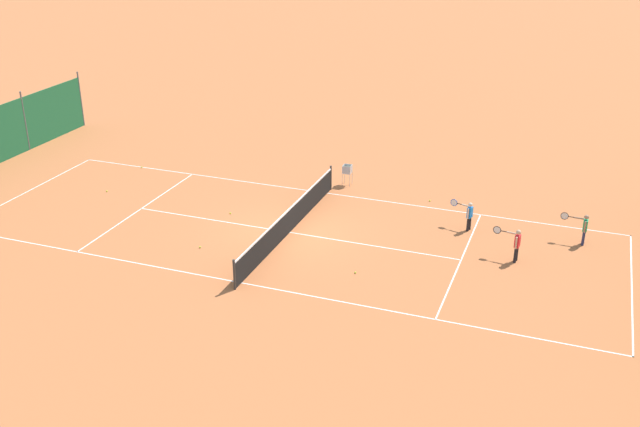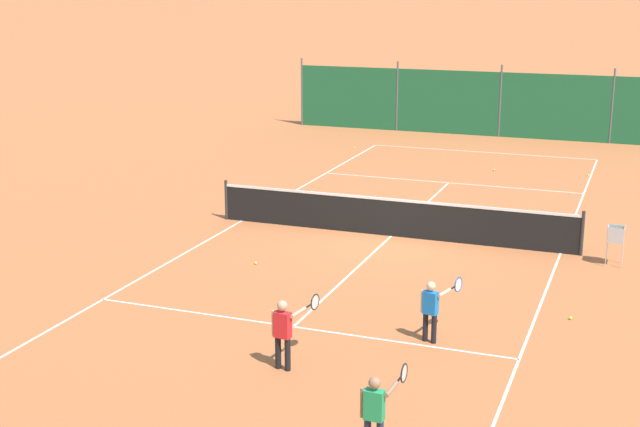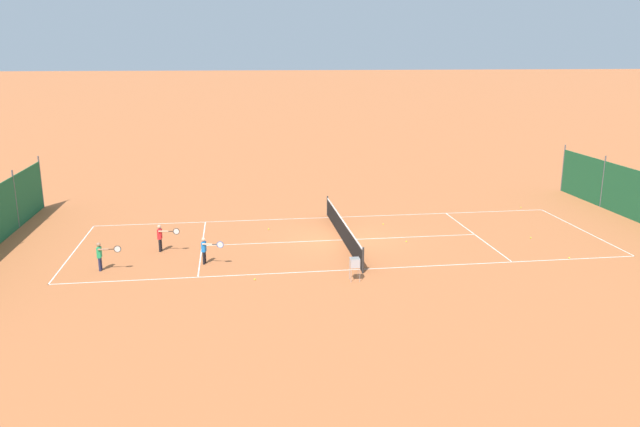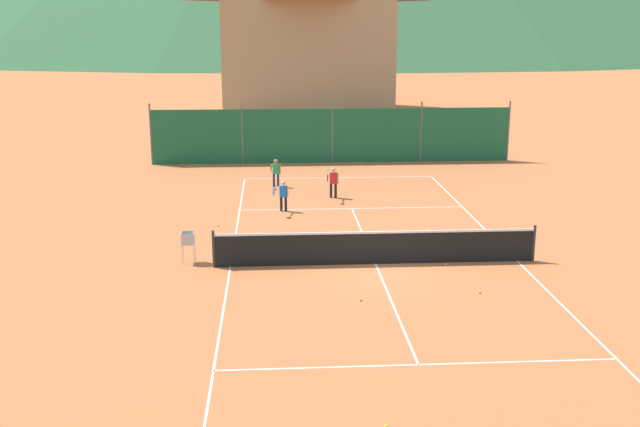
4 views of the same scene
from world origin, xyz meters
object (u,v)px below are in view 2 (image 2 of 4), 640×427
object	(u,v)px
ball_hopper	(616,237)
tennis_ball_mid_court	(571,318)
player_far_baseline	(432,306)
player_near_baseline	(376,409)
tennis_ball_alley_right	(321,225)
tennis_ball_alley_left	(256,263)
tennis_net	(392,217)
tennis_ball_by_net_right	(588,175)
player_near_service	(285,328)
tennis_ball_far_corner	(447,211)
tennis_ball_near_corner	(354,148)
tennis_ball_by_net_left	(494,170)
tennis_ball_service_box	(337,204)

from	to	relation	value
ball_hopper	tennis_ball_mid_court	bearing A→B (deg)	81.37
player_far_baseline	tennis_ball_mid_court	xyz separation A→B (m)	(-2.20, -1.92, -0.62)
player_near_baseline	ball_hopper	bearing A→B (deg)	-104.63
player_far_baseline	ball_hopper	size ratio (longest dim) A/B	1.26
player_far_baseline	tennis_ball_alley_right	distance (m)	7.85
tennis_ball_alley_left	tennis_ball_mid_court	bearing A→B (deg)	172.16
tennis_net	tennis_ball_by_net_right	bearing A→B (deg)	-114.15
player_near_service	tennis_ball_by_net_right	bearing A→B (deg)	-101.46
ball_hopper	tennis_ball_alley_left	bearing A→B (deg)	20.50
player_near_service	tennis_ball_far_corner	bearing A→B (deg)	-91.04
player_near_service	tennis_ball_near_corner	size ratio (longest dim) A/B	18.05
tennis_ball_near_corner	tennis_ball_far_corner	world-z (taller)	same
tennis_ball_alley_right	tennis_ball_far_corner	world-z (taller)	same
tennis_ball_by_net_right	tennis_ball_by_net_left	world-z (taller)	same
player_far_baseline	tennis_ball_by_net_left	world-z (taller)	player_far_baseline
tennis_ball_by_net_left	ball_hopper	world-z (taller)	ball_hopper
tennis_net	tennis_ball_far_corner	world-z (taller)	tennis_net
player_far_baseline	tennis_ball_alley_right	size ratio (longest dim) A/B	16.94
tennis_ball_near_corner	tennis_ball_by_net_right	distance (m)	8.90
player_near_service	tennis_ball_by_net_right	xyz separation A→B (m)	(-3.46, -17.08, -0.66)
tennis_ball_mid_court	ball_hopper	xyz separation A→B (m)	(-0.57, -3.76, 0.62)
player_far_baseline	tennis_ball_by_net_left	bearing A→B (deg)	-84.18
tennis_ball_alley_right	tennis_ball_service_box	bearing A→B (deg)	-80.94
tennis_net	tennis_ball_near_corner	size ratio (longest dim) A/B	139.09
tennis_ball_by_net_right	ball_hopper	xyz separation A→B (m)	(-1.28, 9.45, 0.62)
tennis_ball_alley_right	tennis_ball_by_net_left	xyz separation A→B (m)	(-2.97, -8.48, 0.00)
tennis_ball_alley_right	tennis_ball_service_box	xyz separation A→B (m)	(0.36, -2.24, 0.00)
tennis_ball_alley_right	tennis_ball_near_corner	distance (m)	11.03
player_far_baseline	tennis_ball_near_corner	bearing A→B (deg)	-67.22
tennis_ball_alley_right	tennis_ball_by_net_right	world-z (taller)	same
tennis_ball_service_box	tennis_ball_mid_court	bearing A→B (deg)	136.33
player_near_baseline	tennis_ball_by_net_left	xyz separation A→B (m)	(1.75, -18.95, -0.64)
player_near_baseline	player_near_service	bearing A→B (deg)	-43.65
tennis_ball_near_corner	tennis_ball_by_net_right	size ratio (longest dim) A/B	1.00
tennis_ball_service_box	tennis_ball_far_corner	world-z (taller)	same
tennis_net	tennis_ball_alley_right	xyz separation A→B (m)	(1.96, -0.26, -0.47)
tennis_net	ball_hopper	bearing A→B (deg)	174.86
tennis_ball_by_net_right	tennis_ball_mid_court	bearing A→B (deg)	93.07
tennis_ball_alley_right	player_near_baseline	bearing A→B (deg)	114.27
tennis_ball_near_corner	tennis_ball_by_net_left	distance (m)	6.08
tennis_ball_mid_court	player_near_service	bearing A→B (deg)	42.90
tennis_ball_alley_left	tennis_ball_by_net_left	xyz separation A→B (m)	(-3.21, -12.02, 0.00)
player_far_baseline	tennis_ball_far_corner	size ratio (longest dim) A/B	16.94
tennis_ball_near_corner	tennis_ball_far_corner	distance (m)	9.75
tennis_ball_alley_left	tennis_ball_near_corner	world-z (taller)	same
player_near_service	ball_hopper	bearing A→B (deg)	-121.85
tennis_ball_alley_left	tennis_ball_far_corner	distance (m)	6.79
player_near_service	tennis_ball_by_net_left	distance (m)	16.87
tennis_ball_mid_court	tennis_ball_service_box	bearing A→B (deg)	-43.67
tennis_ball_alley_right	tennis_ball_alley_left	world-z (taller)	same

